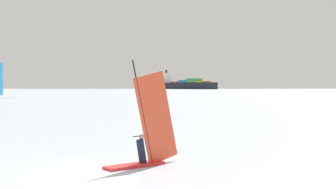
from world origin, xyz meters
TOP-DOWN VIEW (x-y plane):
  - ground_plane at (0.00, 0.00)m, footprint 4000.00×4000.00m
  - windsurfer at (2.65, 1.23)m, footprint 3.43×2.19m
  - cargo_ship at (173.46, 800.10)m, footprint 92.69×159.32m
  - distant_headland at (188.91, 1635.08)m, footprint 1358.34×486.38m
  - small_sailboat at (-24.00, 102.65)m, footprint 5.27×8.66m

SIDE VIEW (x-z plane):
  - ground_plane at x=0.00m, z-range 0.00..0.00m
  - small_sailboat at x=-24.00m, z-range -4.68..6.66m
  - windsurfer at x=2.65m, z-range -1.18..3.40m
  - cargo_ship at x=173.46m, z-range -10.69..28.62m
  - distant_headland at x=188.91m, z-range 0.00..44.99m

